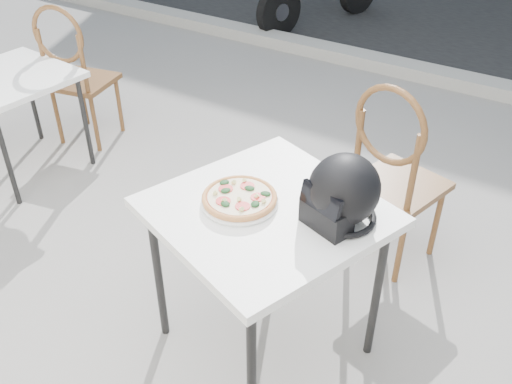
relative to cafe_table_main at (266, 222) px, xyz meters
The scene contains 9 objects.
ground 0.99m from the cafe_table_main, 122.58° to the left, with size 80.00×80.00×0.00m, color gray.
curb 3.63m from the cafe_table_main, 95.60° to the left, with size 30.00×0.25×0.12m, color gray.
cafe_table_main is the anchor object (origin of this frame).
plate 0.14m from the cafe_table_main, 163.17° to the right, with size 0.42×0.42×0.02m.
pizza 0.16m from the cafe_table_main, 163.29° to the right, with size 0.38×0.38×0.04m.
helmet 0.37m from the cafe_table_main, 17.85° to the left, with size 0.36×0.37×0.29m.
cafe_chair_main 0.93m from the cafe_table_main, 74.68° to the left, with size 0.53×0.53×1.13m.
cafe_table_side 2.34m from the cafe_table_main, 168.95° to the left, with size 0.81×0.81×0.72m.
cafe_chair_side 2.43m from the cafe_table_main, 156.97° to the left, with size 0.50×0.50×1.10m.
Camera 1 is at (1.34, -2.18, 2.25)m, focal length 40.00 mm.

